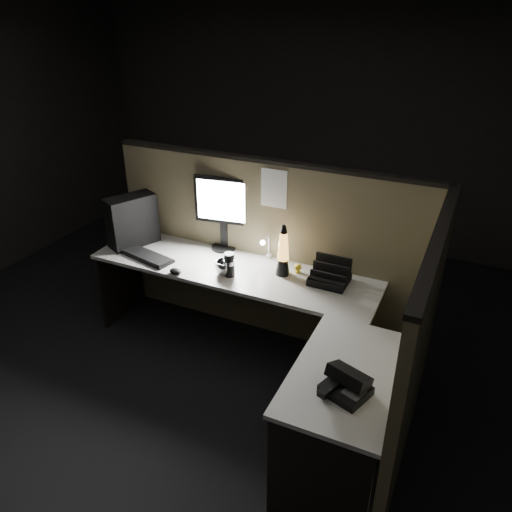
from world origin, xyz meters
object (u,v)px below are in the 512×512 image
at_px(pc_tower, 132,221).
at_px(keyboard, 146,256).
at_px(monitor, 223,206).
at_px(desk_phone, 346,384).
at_px(lava_lamp, 283,254).

bearing_deg(pc_tower, keyboard, -9.97).
bearing_deg(keyboard, monitor, 53.73).
distance_m(pc_tower, keyboard, 0.36).
xyz_separation_m(pc_tower, desk_phone, (2.13, -0.99, -0.16)).
relative_size(pc_tower, lava_lamp, 1.06).
xyz_separation_m(monitor, lava_lamp, (0.62, -0.21, -0.20)).
height_order(pc_tower, desk_phone, pc_tower).
distance_m(keyboard, desk_phone, 2.06).
height_order(pc_tower, lava_lamp, pc_tower).
relative_size(monitor, desk_phone, 2.18).
bearing_deg(monitor, lava_lamp, -27.11).
relative_size(keyboard, desk_phone, 1.75).
relative_size(pc_tower, monitor, 0.69).
bearing_deg(pc_tower, desk_phone, -0.01).
xyz_separation_m(keyboard, desk_phone, (1.89, -0.83, 0.04)).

